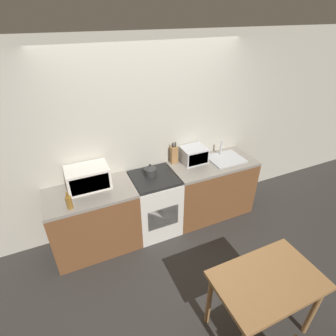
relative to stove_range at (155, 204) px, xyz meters
name	(u,v)px	position (x,y,z in m)	size (l,w,h in m)	color
ground_plane	(181,259)	(0.08, -0.69, -0.45)	(16.00, 16.00, 0.00)	#33302D
wall_back	(149,138)	(0.08, 0.34, 0.85)	(10.00, 0.06, 2.60)	beige
counter_left_run	(95,220)	(-0.84, 0.00, 0.00)	(1.08, 0.62, 0.90)	brown
counter_right_run	(211,188)	(0.92, 0.00, 0.00)	(1.24, 0.62, 0.90)	brown
stove_range	(155,204)	(0.00, 0.00, 0.00)	(0.60, 0.62, 0.90)	silver
kettle	(150,170)	(-0.03, 0.06, 0.52)	(0.16, 0.16, 0.17)	#2D2D2D
microwave	(88,178)	(-0.81, 0.12, 0.59)	(0.51, 0.34, 0.27)	silver
bottle	(69,202)	(-1.08, -0.21, 0.54)	(0.07, 0.07, 0.21)	olive
knife_block	(174,155)	(0.40, 0.23, 0.58)	(0.10, 0.08, 0.32)	#9E7042
toaster_oven	(194,155)	(0.67, 0.14, 0.56)	(0.35, 0.29, 0.22)	silver
sink_basin	(226,158)	(1.14, 0.01, 0.47)	(0.49, 0.40, 0.24)	silver
dining_table	(266,287)	(0.40, -1.75, 0.21)	(0.97, 0.61, 0.76)	#9E7042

